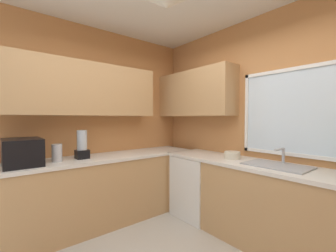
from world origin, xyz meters
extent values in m
cube|color=#C6844C|center=(0.00, 1.66, 1.36)|extent=(3.79, 0.06, 2.72)
cube|color=#C6844C|center=(-1.87, 0.00, 1.36)|extent=(0.06, 3.37, 2.72)
cube|color=silver|center=(0.23, 1.62, 1.48)|extent=(1.01, 0.02, 0.92)
cube|color=white|center=(0.23, 1.61, 1.97)|extent=(1.09, 0.04, 0.04)
cube|color=white|center=(0.23, 1.61, 1.00)|extent=(1.09, 0.04, 0.04)
cube|color=white|center=(-0.30, 1.61, 1.48)|extent=(0.04, 0.04, 1.00)
cube|color=tan|center=(-1.68, -0.20, 1.80)|extent=(0.32, 2.28, 0.70)
cube|color=tan|center=(-1.13, 1.47, 1.80)|extent=(1.41, 0.32, 0.70)
cube|color=tan|center=(-1.53, 0.00, 0.43)|extent=(0.62, 2.95, 0.86)
cube|color=silver|center=(-1.53, 0.00, 0.88)|extent=(0.65, 2.98, 0.04)
cube|color=tan|center=(0.21, 1.32, 0.43)|extent=(2.85, 0.62, 0.86)
cube|color=silver|center=(0.21, 1.32, 0.88)|extent=(2.88, 0.65, 0.04)
cube|color=white|center=(-0.87, 1.29, 0.43)|extent=(0.60, 0.60, 0.86)
cube|color=black|center=(-1.53, -0.78, 1.05)|extent=(0.48, 0.36, 0.29)
cylinder|color=#B7B7BC|center=(-1.51, -0.44, 1.01)|extent=(0.11, 0.11, 0.21)
cube|color=#9EA0A5|center=(0.23, 1.32, 0.91)|extent=(0.63, 0.40, 0.02)
cylinder|color=#B7B7BC|center=(0.23, 1.48, 0.99)|extent=(0.03, 0.03, 0.18)
cylinder|color=#B7B7BC|center=(0.23, 1.38, 1.08)|extent=(0.02, 0.20, 0.02)
cylinder|color=beige|center=(-0.32, 1.32, 0.95)|extent=(0.20, 0.20, 0.09)
cube|color=black|center=(-1.53, -0.15, 0.96)|extent=(0.15, 0.15, 0.11)
cylinder|color=#B2BCC6|center=(-1.53, -0.15, 1.14)|extent=(0.12, 0.12, 0.25)
camera|label=1|loc=(1.27, -1.02, 1.41)|focal=23.09mm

